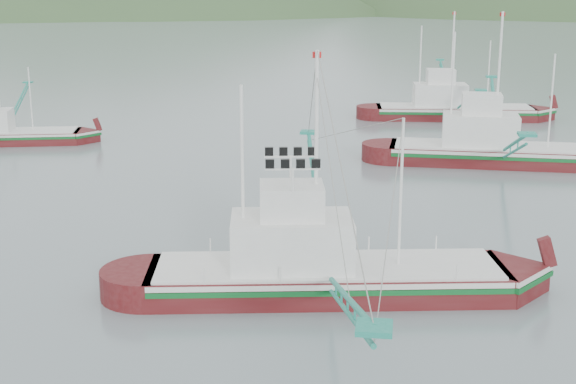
# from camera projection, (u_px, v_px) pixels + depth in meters

# --- Properties ---
(ground) EXTENTS (1200.00, 1200.00, 0.00)m
(ground) POSITION_uv_depth(u_px,v_px,m) (267.00, 304.00, 32.69)
(ground) COLOR slate
(ground) RESTS_ON ground
(main_boat) EXTENTS (15.42, 26.83, 10.96)m
(main_boat) POSITION_uv_depth(u_px,v_px,m) (323.00, 251.00, 33.31)
(main_boat) COLOR #4A0C0E
(main_boat) RESTS_ON ground
(bg_boat_left) EXTENTS (12.90, 22.18, 9.14)m
(bg_boat_left) POSITION_uv_depth(u_px,v_px,m) (0.00, 123.00, 65.57)
(bg_boat_left) COLOR #4A0C0E
(bg_boat_left) RESTS_ON ground
(bg_boat_right) EXTENTS (16.12, 29.01, 11.73)m
(bg_boat_right) POSITION_uv_depth(u_px,v_px,m) (498.00, 142.00, 57.99)
(bg_boat_right) COLOR #4A0C0E
(bg_boat_right) RESTS_ON ground
(bg_boat_far) EXTENTS (15.41, 27.36, 11.09)m
(bg_boat_far) POSITION_uv_depth(u_px,v_px,m) (453.00, 104.00, 77.80)
(bg_boat_far) COLOR #4A0C0E
(bg_boat_far) RESTS_ON ground
(headland_left) EXTENTS (448.00, 308.00, 210.00)m
(headland_left) POSITION_uv_depth(u_px,v_px,m) (37.00, 12.00, 403.07)
(headland_left) COLOR #324F29
(headland_left) RESTS_ON ground
(ridge_distant) EXTENTS (960.00, 400.00, 240.00)m
(ridge_distant) POSITION_uv_depth(u_px,v_px,m) (445.00, 4.00, 564.92)
(ridge_distant) COLOR slate
(ridge_distant) RESTS_ON ground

